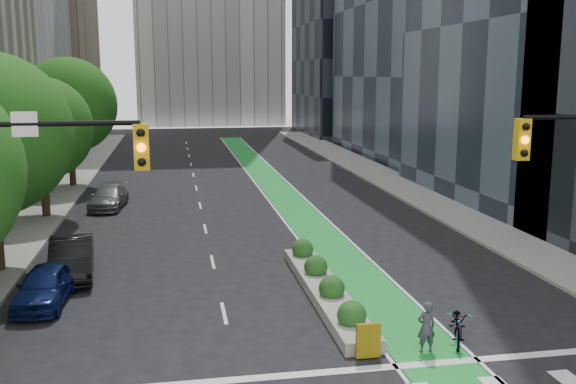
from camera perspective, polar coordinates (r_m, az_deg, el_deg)
name	(u,v)px	position (r m, az deg, el deg)	size (l,w,h in m)	color
sidewalk_left	(42,206)	(40.89, -21.02, -1.21)	(3.60, 90.00, 0.15)	gray
sidewalk_right	(418,193)	(43.13, 11.45, -0.13)	(3.60, 90.00, 0.15)	gray
bike_lane_paint	(274,186)	(45.60, -1.23, 0.56)	(2.20, 70.00, 0.01)	#1A9333
building_tan_far	(29,28)	(82.10, -22.06, 13.35)	(14.00, 16.00, 26.00)	tan
building_dark_end	(358,25)	(86.00, 6.22, 14.54)	(14.00, 18.00, 28.00)	black
tree_midfar	(41,129)	(37.15, -21.14, 5.27)	(5.60, 5.60, 7.76)	black
tree_far	(68,106)	(46.94, -18.94, 7.28)	(6.60, 6.60, 9.00)	black
median_planter	(325,286)	(23.27, 3.27, -8.36)	(1.20, 10.26, 1.10)	gray
bicycle	(458,324)	(20.11, 14.88, -11.30)	(0.72, 2.07, 1.09)	gray
cyclist	(426,327)	(19.11, 12.19, -11.66)	(0.56, 0.36, 1.52)	#38353F
parked_car_left_near	(45,286)	(23.87, -20.81, -7.81)	(1.59, 3.95, 1.35)	#0C1648
parked_car_left_mid	(71,258)	(26.64, -18.69, -5.60)	(1.60, 4.59, 1.51)	black
parked_car_left_far	(109,197)	(39.42, -15.65, -0.46)	(1.82, 4.47, 1.30)	#535658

